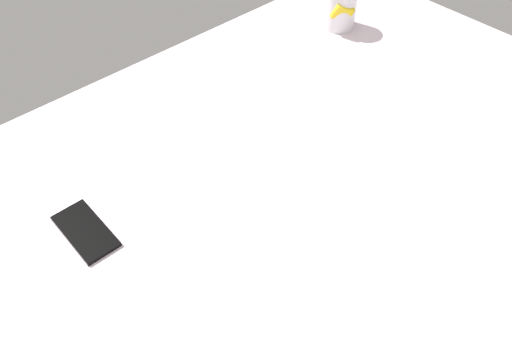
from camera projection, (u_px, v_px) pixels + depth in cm
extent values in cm
cube|color=silver|center=(316.00, 270.00, 101.44)|extent=(180.00, 140.00, 18.00)
cylinder|color=silver|center=(340.00, 8.00, 143.55)|extent=(9.00, 9.00, 11.00)
cube|color=yellow|center=(338.00, 16.00, 145.33)|extent=(6.45, 6.89, 6.51)
cube|color=blue|center=(341.00, 11.00, 143.74)|extent=(6.77, 6.15, 5.64)
cube|color=yellow|center=(341.00, 8.00, 141.36)|extent=(7.40, 7.91, 6.95)
cube|color=black|center=(85.00, 231.00, 96.27)|extent=(6.94, 14.07, 0.80)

